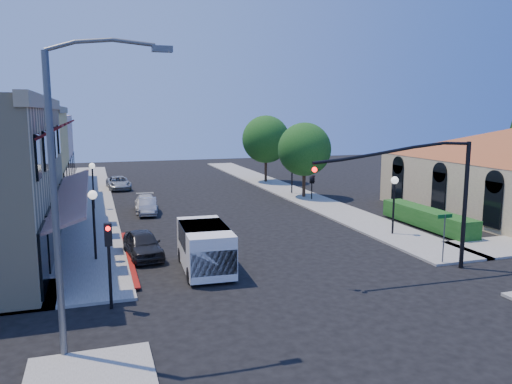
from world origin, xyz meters
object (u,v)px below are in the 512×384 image
object	(u,v)px
white_van	(205,245)
parked_car_c	(146,203)
signal_mast_arm	(427,185)
secondary_signal	(109,250)
lamppost_right_far	(292,164)
street_name_sign	(444,231)
street_tree_b	(266,139)
lamppost_left_far	(92,174)
parked_car_d	(118,183)
lamppost_left_near	(93,207)
parked_car_a	(143,244)
street_tree_a	(304,149)
parked_car_b	(148,206)
lamppost_right_near	(394,191)
cobra_streetlight	(66,184)

from	to	relation	value
white_van	parked_car_c	size ratio (longest dim) A/B	1.24
signal_mast_arm	parked_car_c	size ratio (longest dim) A/B	2.04
secondary_signal	lamppost_right_far	size ratio (longest dim) A/B	0.93
street_name_sign	street_tree_b	bearing A→B (deg)	87.50
lamppost_right_far	lamppost_left_far	bearing A→B (deg)	-173.29
street_name_sign	parked_car_d	bearing A→B (deg)	114.69
street_name_sign	lamppost_left_near	world-z (taller)	lamppost_left_near
white_van	parked_car_a	size ratio (longest dim) A/B	1.22
secondary_signal	lamppost_left_far	bearing A→B (deg)	91.39
lamppost_right_far	white_van	distance (m)	22.68
street_tree_a	lamppost_left_near	size ratio (longest dim) A/B	1.82
street_name_sign	parked_car_b	world-z (taller)	street_name_sign
lamppost_left_far	parked_car_b	distance (m)	5.23
street_name_sign	parked_car_b	xyz separation A→B (m)	(-12.30, 16.80, -1.11)
street_tree_a	street_name_sign	bearing A→B (deg)	-93.76
lamppost_left_near	parked_car_a	xyz separation A→B (m)	(2.30, 0.02, -2.06)
street_tree_b	lamppost_left_near	xyz separation A→B (m)	(-17.30, -24.00, -1.81)
street_tree_a	parked_car_b	distance (m)	14.39
lamppost_left_near	parked_car_b	bearing A→B (deg)	71.41
lamppost_left_near	lamppost_right_near	xyz separation A→B (m)	(17.00, 0.00, 0.00)
cobra_streetlight	lamppost_right_near	bearing A→B (deg)	29.54
parked_car_a	parked_car_b	xyz separation A→B (m)	(1.40, 10.98, -0.09)
signal_mast_arm	street_name_sign	bearing A→B (deg)	23.20
cobra_streetlight	lamppost_right_far	xyz separation A→B (m)	(17.65, 26.00, -2.53)
cobra_streetlight	parked_car_b	size ratio (longest dim) A/B	2.62
lamppost_right_far	parked_car_c	size ratio (longest dim) A/B	0.91
lamppost_left_far	parked_car_a	xyz separation A→B (m)	(2.30, -13.98, -2.06)
street_name_sign	lamppost_right_far	bearing A→B (deg)	87.37
secondary_signal	lamppost_left_near	world-z (taller)	lamppost_left_near
white_van	street_tree_b	bearing A→B (deg)	65.34
lamppost_left_far	white_van	xyz separation A→B (m)	(4.86, -17.09, -1.52)
lamppost_right_near	white_van	size ratio (longest dim) A/B	0.74
lamppost_left_near	parked_car_d	size ratio (longest dim) A/B	0.81
secondary_signal	lamppost_right_near	distance (m)	17.77
lamppost_right_far	parked_car_b	distance (m)	14.37
street_tree_a	signal_mast_arm	size ratio (longest dim) A/B	0.81
lamppost_left_near	parked_car_b	xyz separation A→B (m)	(3.70, 11.00, -2.15)
lamppost_right_near	parked_car_b	bearing A→B (deg)	140.41
lamppost_right_far	parked_car_d	world-z (taller)	lamppost_right_far
lamppost_right_near	white_van	xyz separation A→B (m)	(-12.14, -3.09, -1.52)
signal_mast_arm	lamppost_right_near	size ratio (longest dim) A/B	2.24
street_name_sign	signal_mast_arm	bearing A→B (deg)	-156.80
street_tree_b	lamppost_right_far	xyz separation A→B (m)	(-0.30, -8.00, -1.81)
secondary_signal	parked_car_a	world-z (taller)	secondary_signal
lamppost_left_near	white_van	world-z (taller)	lamppost_left_near
parked_car_b	parked_car_c	xyz separation A→B (m)	(0.00, 1.36, -0.02)
lamppost_right_far	secondary_signal	bearing A→B (deg)	-126.14
white_van	parked_car_b	world-z (taller)	white_van
street_tree_a	street_tree_b	size ratio (longest dim) A/B	0.92
secondary_signal	white_van	bearing A→B (deg)	38.72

